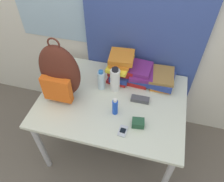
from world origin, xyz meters
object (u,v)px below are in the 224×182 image
at_px(book_stack_center, 140,73).
at_px(book_stack_right, 161,79).
at_px(water_bottle, 101,80).
at_px(sports_bottle, 115,80).
at_px(cell_phone, 123,131).
at_px(book_stack_left, 121,66).
at_px(sunscreen_bottle, 115,107).
at_px(camera_pouch, 138,123).
at_px(backpack, 60,73).
at_px(sunglasses_case, 140,99).

bearing_deg(book_stack_center, book_stack_right, -2.65).
distance_m(water_bottle, sports_bottle, 0.12).
xyz_separation_m(book_stack_center, cell_phone, (-0.02, -0.58, -0.07)).
height_order(book_stack_left, book_stack_center, book_stack_left).
height_order(sunscreen_bottle, camera_pouch, sunscreen_bottle).
bearing_deg(backpack, sunglasses_case, 7.98).
bearing_deg(book_stack_left, backpack, -140.63).
distance_m(backpack, book_stack_left, 0.55).
bearing_deg(book_stack_right, sunglasses_case, -120.00).
xyz_separation_m(sports_bottle, camera_pouch, (0.26, -0.32, -0.08)).
bearing_deg(sports_bottle, book_stack_center, 43.18).
bearing_deg(sunglasses_case, cell_phone, -102.20).
height_order(book_stack_right, sports_bottle, sports_bottle).
bearing_deg(book_stack_center, cell_phone, -92.10).
distance_m(water_bottle, sunscreen_bottle, 0.30).
bearing_deg(camera_pouch, water_bottle, 140.86).
height_order(backpack, camera_pouch, backpack).
bearing_deg(book_stack_left, sunglasses_case, -48.34).
bearing_deg(book_stack_right, book_stack_center, 177.35).
xyz_separation_m(book_stack_right, water_bottle, (-0.49, -0.18, 0.04)).
bearing_deg(backpack, sunscreen_bottle, -10.30).
bearing_deg(backpack, camera_pouch, -13.13).
height_order(book_stack_center, water_bottle, water_bottle).
distance_m(book_stack_right, camera_pouch, 0.50).
distance_m(sunscreen_bottle, cell_phone, 0.20).
xyz_separation_m(sunscreen_bottle, cell_phone, (0.10, -0.15, -0.07)).
xyz_separation_m(book_stack_center, sunglasses_case, (0.05, -0.25, -0.06)).
xyz_separation_m(sunscreen_bottle, camera_pouch, (0.20, -0.07, -0.05)).
distance_m(water_bottle, cell_phone, 0.49).
bearing_deg(sunglasses_case, book_stack_left, 131.66).
distance_m(book_stack_center, book_stack_right, 0.19).
relative_size(sports_bottle, cell_phone, 2.38).
bearing_deg(backpack, book_stack_left, 39.37).
bearing_deg(sports_bottle, cell_phone, -68.15).
relative_size(sports_bottle, sunscreen_bottle, 1.45).
bearing_deg(cell_phone, camera_pouch, 41.44).
xyz_separation_m(sports_bottle, cell_phone, (0.16, -0.41, -0.10)).
distance_m(book_stack_left, book_stack_center, 0.18).
xyz_separation_m(book_stack_center, sunscreen_bottle, (-0.12, -0.43, 0.00)).
relative_size(water_bottle, cell_phone, 2.00).
relative_size(backpack, book_stack_right, 2.02).
bearing_deg(book_stack_right, backpack, -156.71).
xyz_separation_m(book_stack_left, cell_phone, (0.15, -0.58, -0.11)).
bearing_deg(sunglasses_case, sunscreen_bottle, -134.34).
bearing_deg(sunscreen_bottle, sunglasses_case, 45.66).
bearing_deg(sunscreen_bottle, water_bottle, 127.38).
height_order(backpack, book_stack_right, backpack).
bearing_deg(book_stack_center, backpack, -149.61).
xyz_separation_m(backpack, sunscreen_bottle, (0.47, -0.08, -0.16)).
bearing_deg(backpack, cell_phone, -22.99).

